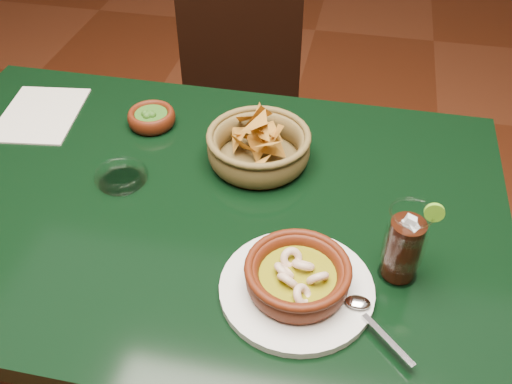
% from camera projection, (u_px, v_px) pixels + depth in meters
% --- Properties ---
extents(dining_table, '(1.20, 0.80, 0.75)m').
position_uv_depth(dining_table, '(190.00, 235.00, 1.15)').
color(dining_table, black).
rests_on(dining_table, ground).
extents(dining_chair, '(0.49, 0.49, 0.86)m').
position_uv_depth(dining_chair, '(243.00, 116.00, 1.79)').
color(dining_chair, black).
rests_on(dining_chair, ground).
extents(shrimp_plate, '(0.31, 0.25, 0.07)m').
position_uv_depth(shrimp_plate, '(298.00, 279.00, 0.90)').
color(shrimp_plate, silver).
rests_on(shrimp_plate, dining_table).
extents(chip_basket, '(0.24, 0.24, 0.13)m').
position_uv_depth(chip_basket, '(259.00, 146.00, 1.14)').
color(chip_basket, brown).
rests_on(chip_basket, dining_table).
extents(guacamole_ramekin, '(0.12, 0.12, 0.04)m').
position_uv_depth(guacamole_ramekin, '(151.00, 118.00, 1.25)').
color(guacamole_ramekin, '#441508').
rests_on(guacamole_ramekin, dining_table).
extents(cola_drink, '(0.14, 0.14, 0.16)m').
position_uv_depth(cola_drink, '(404.00, 245.00, 0.90)').
color(cola_drink, white).
rests_on(cola_drink, dining_table).
extents(glass_ashtray, '(0.11, 0.11, 0.03)m').
position_uv_depth(glass_ashtray, '(121.00, 177.00, 1.11)').
color(glass_ashtray, white).
rests_on(glass_ashtray, dining_table).
extents(paper_menu, '(0.20, 0.25, 0.00)m').
position_uv_depth(paper_menu, '(40.00, 114.00, 1.29)').
color(paper_menu, beige).
rests_on(paper_menu, dining_table).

